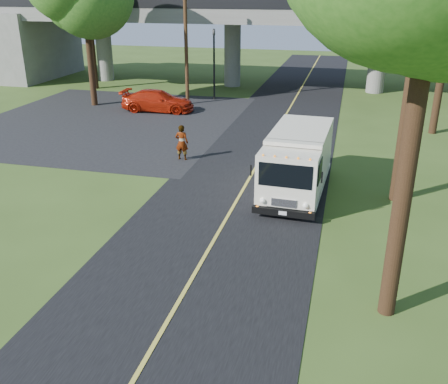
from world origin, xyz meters
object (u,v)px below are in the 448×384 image
(pedestrian, at_px, (182,143))
(red_sedan, at_px, (158,101))
(traffic_signal, at_px, (214,57))
(step_van, at_px, (298,160))
(utility_pole, at_px, (186,39))

(pedestrian, bearing_deg, red_sedan, -64.55)
(traffic_signal, distance_m, pedestrian, 14.66)
(red_sedan, height_order, pedestrian, pedestrian)
(step_van, bearing_deg, traffic_signal, 118.18)
(step_van, relative_size, red_sedan, 1.26)
(red_sedan, distance_m, pedestrian, 10.85)
(pedestrian, bearing_deg, step_van, 152.75)
(utility_pole, bearing_deg, step_van, -57.36)
(step_van, xyz_separation_m, red_sedan, (-10.99, 12.48, -0.69))
(utility_pole, bearing_deg, red_sedan, -115.75)
(traffic_signal, distance_m, utility_pole, 2.86)
(utility_pole, relative_size, red_sedan, 1.80)
(step_van, bearing_deg, utility_pole, 125.26)
(step_van, height_order, pedestrian, step_van)
(red_sedan, bearing_deg, traffic_signal, -34.16)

